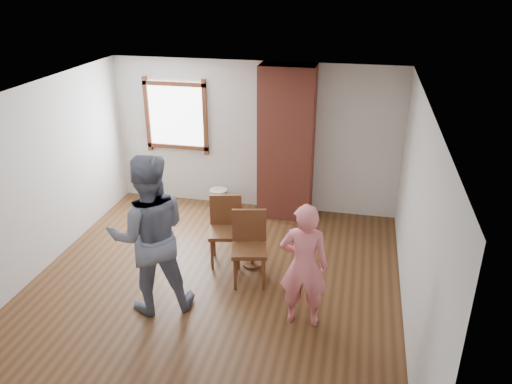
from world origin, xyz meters
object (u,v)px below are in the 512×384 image
at_px(stoneware_crock, 219,200).
at_px(man, 149,235).
at_px(person_pink, 304,266).
at_px(dining_chair_right, 249,243).
at_px(dining_chair_left, 226,226).
at_px(side_table, 252,241).

xyz_separation_m(stoneware_crock, man, (-0.02, -2.84, 0.83)).
xyz_separation_m(man, person_pink, (1.87, 0.09, -0.23)).
bearing_deg(dining_chair_right, man, -152.90).
height_order(dining_chair_left, person_pink, person_pink).
bearing_deg(man, dining_chair_right, -165.45).
relative_size(dining_chair_left, person_pink, 0.62).
bearing_deg(side_table, person_pink, -52.05).
xyz_separation_m(stoneware_crock, dining_chair_left, (0.57, -1.57, 0.36)).
relative_size(dining_chair_right, side_table, 1.67).
height_order(dining_chair_left, man, man).
xyz_separation_m(dining_chair_left, man, (-0.59, -1.27, 0.47)).
xyz_separation_m(dining_chair_right, person_pink, (0.83, -0.77, 0.23)).
distance_m(stoneware_crock, person_pink, 3.37).
bearing_deg(stoneware_crock, person_pink, -56.17).
bearing_deg(dining_chair_left, dining_chair_right, -55.02).
xyz_separation_m(side_table, man, (-1.00, -1.20, 0.63)).
height_order(side_table, person_pink, person_pink).
bearing_deg(dining_chair_left, stoneware_crock, 97.65).
xyz_separation_m(dining_chair_left, dining_chair_right, (0.45, -0.41, 0.01)).
distance_m(dining_chair_left, man, 1.48).
bearing_deg(man, dining_chair_left, -139.94).
bearing_deg(stoneware_crock, dining_chair_left, -70.08).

